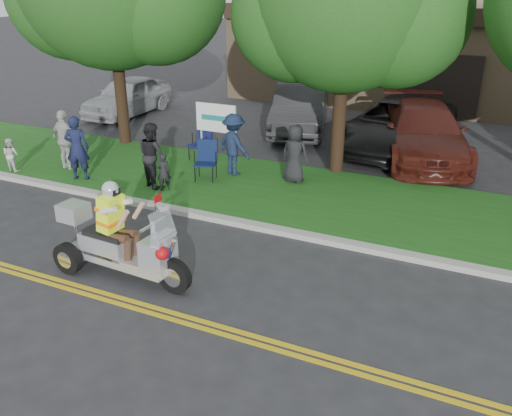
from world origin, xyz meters
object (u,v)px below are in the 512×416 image
at_px(spectator_adult_left, 77,148).
at_px(parked_car_mid, 397,125).
at_px(lawn_chair_a, 202,140).
at_px(parked_car_right, 423,132).
at_px(trike_scooter, 118,244).
at_px(lawn_chair_b, 206,158).
at_px(parked_car_left, 300,109).
at_px(parked_car_far_left, 128,96).
at_px(spectator_adult_right, 65,140).
at_px(spectator_adult_mid, 153,155).

bearing_deg(spectator_adult_left, parked_car_mid, -159.20).
distance_m(lawn_chair_a, parked_car_right, 6.50).
relative_size(trike_scooter, spectator_adult_left, 1.65).
relative_size(lawn_chair_a, parked_car_mid, 0.18).
xyz_separation_m(lawn_chair_b, parked_car_left, (0.39, 5.85, 0.13)).
bearing_deg(parked_car_far_left, lawn_chair_a, -36.36).
bearing_deg(lawn_chair_a, trike_scooter, -58.81).
distance_m(parked_car_far_left, parked_car_left, 7.02).
bearing_deg(spectator_adult_left, spectator_adult_right, -52.94).
relative_size(lawn_chair_a, spectator_adult_right, 0.62).
relative_size(trike_scooter, spectator_adult_mid, 1.70).
distance_m(parked_car_far_left, parked_car_right, 11.38).
bearing_deg(spectator_adult_mid, parked_car_left, -72.21).
xyz_separation_m(spectator_adult_mid, parked_car_right, (5.69, 5.57, -0.13)).
xyz_separation_m(parked_car_far_left, parked_car_mid, (10.50, -0.28, 0.04)).
height_order(lawn_chair_a, spectator_adult_mid, spectator_adult_mid).
bearing_deg(lawn_chair_b, spectator_adult_mid, -148.39).
bearing_deg(parked_car_far_left, trike_scooter, -54.77).
xyz_separation_m(spectator_adult_right, parked_car_left, (4.29, 6.76, -0.12)).
bearing_deg(spectator_adult_left, parked_car_left, -137.60).
height_order(lawn_chair_b, spectator_adult_mid, spectator_adult_mid).
bearing_deg(spectator_adult_right, parked_car_left, -111.89).
distance_m(lawn_chair_a, spectator_adult_left, 3.51).
xyz_separation_m(parked_car_far_left, parked_car_left, (7.00, 0.48, 0.07)).
distance_m(lawn_chair_a, lawn_chair_b, 1.68).
bearing_deg(lawn_chair_b, trike_scooter, -94.13).
xyz_separation_m(lawn_chair_a, parked_car_left, (1.33, 4.46, 0.13)).
distance_m(lawn_chair_b, spectator_adult_left, 3.34).
xyz_separation_m(lawn_chair_a, spectator_adult_mid, (-0.00, -2.42, 0.25)).
distance_m(spectator_adult_right, parked_car_mid, 9.84).
relative_size(lawn_chair_b, parked_car_right, 0.19).
bearing_deg(lawn_chair_b, spectator_adult_left, -170.21).
distance_m(trike_scooter, spectator_adult_mid, 4.37).
distance_m(parked_car_left, parked_car_right, 4.55).
relative_size(lawn_chair_a, parked_car_right, 0.19).
bearing_deg(spectator_adult_mid, trike_scooter, 145.58).
height_order(spectator_adult_mid, parked_car_mid, spectator_adult_mid).
relative_size(spectator_adult_right, parked_car_mid, 0.29).
xyz_separation_m(trike_scooter, spectator_adult_mid, (-1.96, 3.89, 0.29)).
distance_m(trike_scooter, parked_car_mid, 10.41).
bearing_deg(parked_car_left, lawn_chair_b, -109.55).
height_order(parked_car_left, parked_car_right, parked_car_left).
bearing_deg(spectator_adult_left, lawn_chair_a, -148.68).
relative_size(lawn_chair_a, parked_car_far_left, 0.23).
distance_m(spectator_adult_mid, parked_car_mid, 7.80).
relative_size(spectator_adult_right, parked_car_right, 0.30).
height_order(trike_scooter, spectator_adult_right, trike_scooter).
relative_size(lawn_chair_b, spectator_adult_mid, 0.63).
relative_size(trike_scooter, parked_car_far_left, 0.64).
xyz_separation_m(lawn_chair_a, parked_car_mid, (4.83, 3.69, 0.10)).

